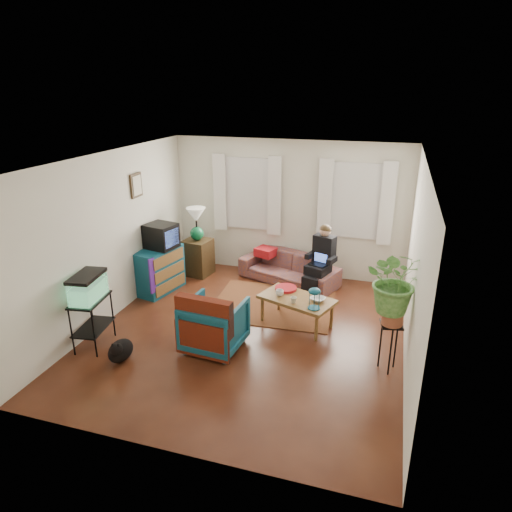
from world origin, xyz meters
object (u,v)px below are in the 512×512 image
(plant_stand, at_px, (389,347))
(dresser, at_px, (160,270))
(coffee_table, at_px, (297,311))
(side_table, at_px, (198,257))
(aquarium_stand, at_px, (93,322))
(armchair, at_px, (215,322))
(sofa, at_px, (289,264))

(plant_stand, bearing_deg, dresser, 161.56)
(dresser, relative_size, coffee_table, 0.81)
(side_table, distance_m, aquarium_stand, 2.89)
(dresser, height_order, armchair, dresser)
(sofa, relative_size, dresser, 2.08)
(sofa, height_order, side_table, sofa)
(side_table, height_order, armchair, armchair)
(coffee_table, bearing_deg, side_table, 167.79)
(sofa, relative_size, armchair, 2.34)
(dresser, bearing_deg, sofa, 38.73)
(sofa, xyz_separation_m, coffee_table, (0.49, -1.58, -0.13))
(coffee_table, bearing_deg, sofa, 127.19)
(aquarium_stand, height_order, coffee_table, aquarium_stand)
(side_table, distance_m, dresser, 0.98)
(side_table, bearing_deg, dresser, -110.25)
(coffee_table, distance_m, plant_stand, 1.63)
(sofa, relative_size, coffee_table, 1.68)
(sofa, bearing_deg, armchair, -80.99)
(sofa, bearing_deg, dresser, -133.93)
(armchair, xyz_separation_m, plant_stand, (2.36, 0.15, -0.06))
(dresser, distance_m, coffee_table, 2.68)
(dresser, height_order, aquarium_stand, dresser)
(sofa, distance_m, coffee_table, 1.66)
(coffee_table, xyz_separation_m, plant_stand, (1.40, -0.83, 0.11))
(sofa, relative_size, side_table, 2.64)
(plant_stand, bearing_deg, coffee_table, 149.33)
(aquarium_stand, relative_size, coffee_table, 0.65)
(dresser, relative_size, armchair, 1.12)
(side_table, relative_size, armchair, 0.89)
(side_table, distance_m, plant_stand, 4.32)
(sofa, distance_m, aquarium_stand, 3.70)
(sofa, xyz_separation_m, armchair, (-0.47, -2.56, 0.03))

